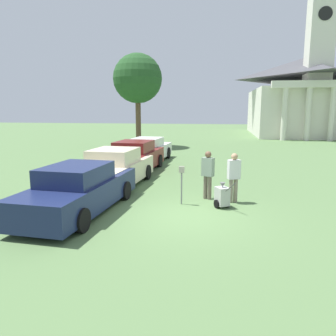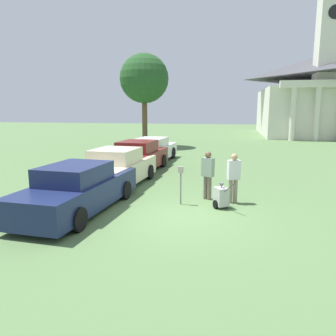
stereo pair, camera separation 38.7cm
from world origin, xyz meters
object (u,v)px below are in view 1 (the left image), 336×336
person_supervisor (234,175)px  parked_car_maroon (135,157)px  parked_car_white (148,151)px  equipment_cart (222,196)px  parked_car_cream (116,169)px  parking_meter (182,178)px  church (302,94)px  parked_car_navy (80,190)px  person_worker (208,172)px

person_supervisor → parked_car_maroon: bearing=-66.9°
parked_car_white → equipment_cart: parked_car_white is taller
parked_car_cream → parked_car_white: parked_car_cream is taller
equipment_cart → parked_car_maroon: bearing=97.7°
parking_meter → equipment_cart: size_ratio=1.32×
parked_car_white → church: 28.02m
parked_car_navy → parking_meter: size_ratio=4.09×
parking_meter → person_worker: size_ratio=0.76×
parked_car_cream → church: size_ratio=0.23×
parked_car_cream → equipment_cart: parked_car_cream is taller
church → person_worker: bearing=-107.9°
parked_car_maroon → equipment_cart: bearing=-47.9°
parking_meter → church: church is taller
parked_car_white → church: church is taller
person_worker → equipment_cart: (0.52, -0.98, -0.61)m
person_supervisor → church: (9.34, 31.95, 4.01)m
equipment_cart → parked_car_navy: bearing=164.5°
parked_car_navy → equipment_cart: 4.59m
parked_car_maroon → parking_meter: size_ratio=3.75×
parked_car_navy → parking_meter: (3.07, 1.33, 0.21)m
parked_car_white → parked_car_navy: bearing=-85.8°
parked_car_maroon → person_worker: (3.92, -4.73, 0.26)m
parked_car_cream → person_supervisor: (4.82, -1.80, 0.26)m
parking_meter → equipment_cart: (1.37, -0.18, -0.53)m
equipment_cart → parked_car_cream: bearing=120.7°
parked_car_navy → person_worker: size_ratio=3.09×
parked_car_white → equipment_cart: 9.88m
parked_car_white → person_worker: size_ratio=3.04×
parked_car_navy → equipment_cart: parked_car_navy is taller
person_worker → equipment_cart: person_worker is taller
person_worker → person_supervisor: person_worker is taller
parked_car_maroon → parked_car_white: bearing=94.2°
person_worker → person_supervisor: 0.95m
person_worker → church: church is taller
church → parking_meter: bearing=-108.9°
church → equipment_cart: bearing=-106.6°
parked_car_white → equipment_cart: (4.44, -8.83, -0.31)m
parking_meter → parked_car_navy: bearing=-156.5°
parked_car_navy → church: size_ratio=0.25×
parking_meter → person_supervisor: person_supervisor is taller
parked_car_maroon → equipment_cart: size_ratio=4.94×
parked_car_maroon → parked_car_white: parked_car_maroon is taller
person_supervisor → parked_car_white: bearing=-80.0°
parking_meter → person_worker: person_worker is taller
parking_meter → church: 34.53m
parked_car_white → parking_meter: 9.18m
person_worker → equipment_cart: bearing=145.3°
parked_car_navy → parked_car_cream: size_ratio=1.10×
parked_car_maroon → person_worker: 6.15m
parked_car_navy → equipment_cart: bearing=18.8°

